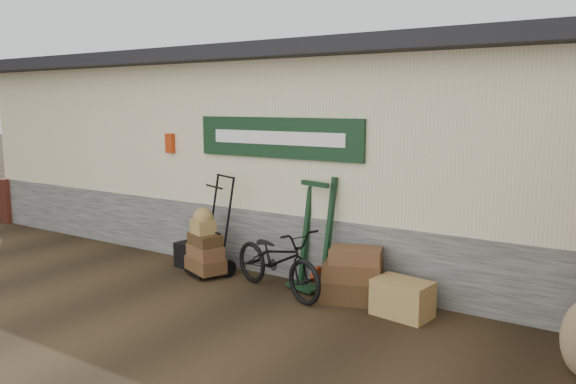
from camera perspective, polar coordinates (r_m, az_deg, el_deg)
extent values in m
plane|color=black|center=(7.07, -3.47, -10.96)|extent=(80.00, 80.00, 0.00)
cube|color=#4C4C47|center=(9.22, 6.72, -3.36)|extent=(14.00, 3.54, 0.90)
cube|color=beige|center=(9.02, 6.89, 6.00)|extent=(14.00, 3.50, 2.10)
cube|color=maroon|center=(12.84, -26.46, -0.75)|extent=(0.35, 0.35, 0.90)
cube|color=black|center=(8.90, 6.60, 13.37)|extent=(14.40, 4.10, 0.20)
cube|color=black|center=(7.63, -1.09, 5.53)|extent=(2.60, 0.06, 0.55)
cube|color=white|center=(7.60, -1.24, 5.51)|extent=(2.10, 0.01, 0.18)
cube|color=#B2320C|center=(8.91, -11.84, 4.87)|extent=(0.14, 0.10, 0.30)
cube|color=olive|center=(6.65, 11.55, -10.53)|extent=(0.69, 0.51, 0.42)
cube|color=black|center=(8.53, -9.94, -6.28)|extent=(0.40, 0.36, 0.37)
imported|color=black|center=(7.20, -1.09, -6.52)|extent=(1.08, 1.77, 0.97)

